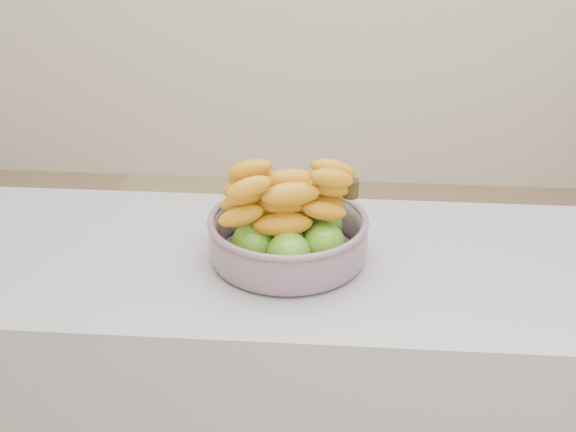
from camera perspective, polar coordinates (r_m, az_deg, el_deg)
name	(u,v)px	position (r m, az deg, el deg)	size (l,w,h in m)	color
counter	(370,427)	(1.95, 5.83, -14.73)	(2.00, 0.60, 0.90)	#A1A0A8
fruit_bowl	(288,231)	(1.66, -0.01, -1.05)	(0.33, 0.33, 0.20)	#8892A3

